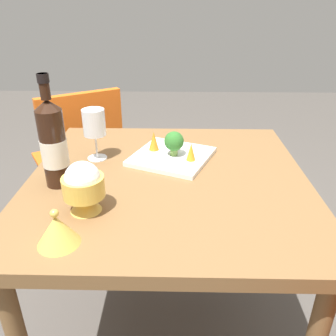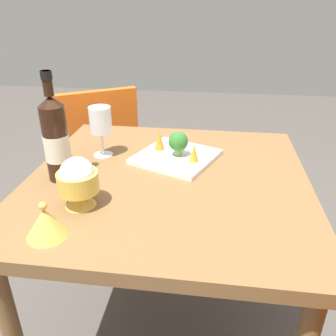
# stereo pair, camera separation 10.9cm
# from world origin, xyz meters

# --- Properties ---
(ground_plane) EXTENTS (8.00, 8.00, 0.00)m
(ground_plane) POSITION_xyz_m (0.00, 0.00, 0.00)
(ground_plane) COLOR #4C4742
(dining_table) EXTENTS (0.88, 0.88, 0.74)m
(dining_table) POSITION_xyz_m (0.00, 0.00, 0.65)
(dining_table) COLOR brown
(dining_table) RESTS_ON ground_plane
(chair_by_wall) EXTENTS (0.55, 0.55, 0.85)m
(chair_by_wall) POSITION_xyz_m (-0.47, 0.66, 0.53)
(chair_by_wall) COLOR orange
(chair_by_wall) RESTS_ON ground_plane
(wine_bottle) EXTENTS (0.08, 0.08, 0.33)m
(wine_bottle) POSITION_xyz_m (-0.33, -0.05, 0.87)
(wine_bottle) COLOR black
(wine_bottle) RESTS_ON dining_table
(wine_glass) EXTENTS (0.08, 0.08, 0.18)m
(wine_glass) POSITION_xyz_m (-0.25, 0.13, 0.87)
(wine_glass) COLOR white
(wine_glass) RESTS_ON dining_table
(rice_bowl) EXTENTS (0.11, 0.11, 0.14)m
(rice_bowl) POSITION_xyz_m (-0.21, -0.20, 0.81)
(rice_bowl) COLOR gold
(rice_bowl) RESTS_ON dining_table
(rice_bowl_lid) EXTENTS (0.10, 0.10, 0.09)m
(rice_bowl_lid) POSITION_xyz_m (-0.25, -0.34, 0.78)
(rice_bowl_lid) COLOR gold
(rice_bowl_lid) RESTS_ON dining_table
(serving_plate) EXTENTS (0.33, 0.33, 0.02)m
(serving_plate) POSITION_xyz_m (0.01, 0.14, 0.75)
(serving_plate) COLOR white
(serving_plate) RESTS_ON dining_table
(broccoli_floret) EXTENTS (0.07, 0.07, 0.09)m
(broccoli_floret) POSITION_xyz_m (0.02, 0.13, 0.80)
(broccoli_floret) COLOR #729E4C
(broccoli_floret) RESTS_ON serving_plate
(carrot_garnish_left) EXTENTS (0.04, 0.04, 0.07)m
(carrot_garnish_left) POSITION_xyz_m (-0.05, 0.18, 0.79)
(carrot_garnish_left) COLOR orange
(carrot_garnish_left) RESTS_ON serving_plate
(carrot_garnish_right) EXTENTS (0.03, 0.03, 0.06)m
(carrot_garnish_right) POSITION_xyz_m (0.08, 0.09, 0.78)
(carrot_garnish_right) COLOR orange
(carrot_garnish_right) RESTS_ON serving_plate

